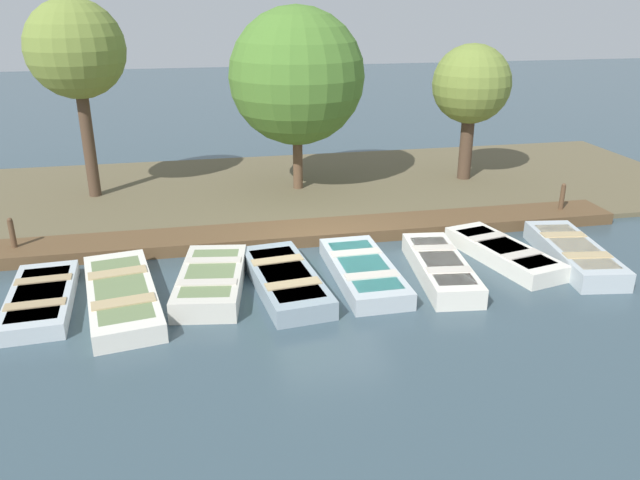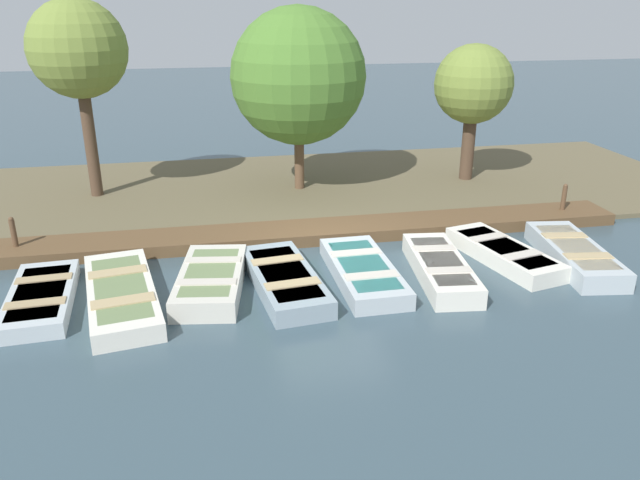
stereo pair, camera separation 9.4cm
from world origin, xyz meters
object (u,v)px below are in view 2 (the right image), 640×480
at_px(mooring_post_far, 563,202).
at_px(rowboat_5, 440,268).
at_px(rowboat_1, 121,294).
at_px(mooring_post_near, 14,238).
at_px(rowboat_0, 41,298).
at_px(rowboat_6, 504,253).
at_px(rowboat_7, 574,254).
at_px(park_tree_left, 298,76).
at_px(park_tree_center, 473,86).
at_px(rowboat_4, 363,271).
at_px(rowboat_2, 211,280).
at_px(park_tree_far_left, 78,51).
at_px(rowboat_3, 285,280).

bearing_deg(mooring_post_far, rowboat_5, -57.85).
xyz_separation_m(rowboat_1, mooring_post_near, (-2.69, -2.47, 0.30)).
bearing_deg(mooring_post_far, mooring_post_near, -90.00).
bearing_deg(rowboat_0, rowboat_6, 87.99).
distance_m(rowboat_1, rowboat_7, 9.40).
distance_m(park_tree_left, park_tree_center, 5.21).
relative_size(rowboat_4, mooring_post_near, 3.23).
height_order(rowboat_5, rowboat_7, rowboat_7).
bearing_deg(rowboat_1, mooring_post_near, -147.21).
xyz_separation_m(rowboat_0, rowboat_7, (0.11, 10.86, 0.05)).
relative_size(rowboat_2, park_tree_left, 0.56).
height_order(rowboat_4, park_tree_far_left, park_tree_far_left).
bearing_deg(mooring_post_near, park_tree_center, 107.11).
bearing_deg(rowboat_5, rowboat_6, 114.26).
xyz_separation_m(mooring_post_far, park_tree_center, (-3.73, -1.03, 2.45)).
height_order(rowboat_6, park_tree_center, park_tree_center).
bearing_deg(park_tree_left, park_tree_center, 90.13).
height_order(rowboat_2, rowboat_4, rowboat_2).
relative_size(rowboat_1, mooring_post_far, 3.81).
bearing_deg(park_tree_left, mooring_post_far, 59.18).
relative_size(rowboat_1, rowboat_2, 1.26).
bearing_deg(mooring_post_near, rowboat_5, 72.61).
bearing_deg(rowboat_1, park_tree_far_left, -178.89).
xyz_separation_m(rowboat_7, park_tree_left, (-6.33, -4.96, 3.10)).
relative_size(park_tree_far_left, park_tree_left, 1.04).
height_order(rowboat_1, rowboat_2, rowboat_2).
height_order(rowboat_0, park_tree_left, park_tree_left).
height_order(rowboat_0, rowboat_3, rowboat_3).
distance_m(mooring_post_near, park_tree_far_left, 5.58).
xyz_separation_m(rowboat_0, mooring_post_far, (-2.50, 12.13, 0.32)).
height_order(mooring_post_far, park_tree_far_left, park_tree_far_left).
relative_size(mooring_post_near, park_tree_far_left, 0.18).
bearing_deg(mooring_post_far, rowboat_2, -74.81).
xyz_separation_m(rowboat_4, park_tree_center, (-6.27, 4.92, 2.75)).
bearing_deg(rowboat_3, park_tree_left, 161.41).
distance_m(rowboat_7, park_tree_center, 6.90).
xyz_separation_m(rowboat_4, park_tree_left, (-6.26, -0.28, 3.14)).
bearing_deg(rowboat_7, mooring_post_near, -94.26).
height_order(rowboat_7, park_tree_left, park_tree_left).
height_order(park_tree_far_left, park_tree_left, park_tree_far_left).
bearing_deg(rowboat_2, mooring_post_near, -111.68).
bearing_deg(park_tree_center, park_tree_left, -89.87).
distance_m(rowboat_7, park_tree_left, 8.62).
relative_size(rowboat_1, park_tree_left, 0.70).
relative_size(rowboat_3, rowboat_4, 1.04).
relative_size(rowboat_2, park_tree_center, 0.70).
xyz_separation_m(rowboat_0, park_tree_center, (-6.23, 11.10, 2.77)).
distance_m(rowboat_4, rowboat_6, 3.25).
xyz_separation_m(rowboat_6, rowboat_7, (0.40, 1.44, 0.03)).
bearing_deg(rowboat_3, rowboat_7, 83.69).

